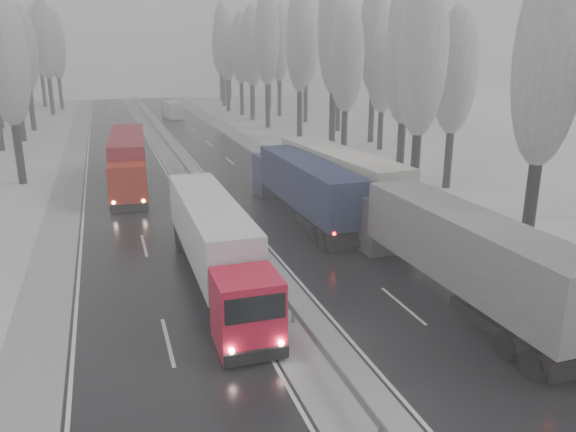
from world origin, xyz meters
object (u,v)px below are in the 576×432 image
truck_grey_tarp (452,247)px  truck_blue_box (302,183)px  truck_cream_box (333,175)px  truck_red_white (214,239)px  truck_red_red (128,158)px  box_truck_distant (172,110)px

truck_grey_tarp → truck_blue_box: 14.49m
truck_cream_box → truck_red_white: (-10.51, -10.31, -0.29)m
truck_red_red → truck_red_white: bearing=-78.9°
box_truck_distant → truck_grey_tarp: bearing=-91.3°
truck_blue_box → truck_red_white: truck_blue_box is taller
truck_cream_box → truck_red_white: size_ratio=1.13×
truck_cream_box → truck_red_red: 17.77m
truck_grey_tarp → truck_red_red: truck_red_red is taller
truck_grey_tarp → truck_cream_box: (0.49, 15.34, 0.10)m
truck_blue_box → box_truck_distant: size_ratio=2.13×
truck_grey_tarp → truck_red_red: 29.95m
truck_cream_box → box_truck_distant: size_ratio=2.30×
truck_cream_box → truck_red_red: (-13.39, 11.68, -0.08)m
truck_red_red → truck_grey_tarp: bearing=-60.9°
truck_blue_box → truck_cream_box: size_ratio=0.92×
box_truck_distant → truck_red_white: size_ratio=0.49×
box_truck_distant → truck_cream_box: bearing=-90.2°
truck_red_red → truck_blue_box: bearing=-46.2°
truck_grey_tarp → truck_red_white: 11.21m
truck_grey_tarp → truck_red_white: bearing=152.8°
truck_cream_box → truck_red_white: truck_cream_box is taller
truck_grey_tarp → truck_blue_box: truck_grey_tarp is taller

